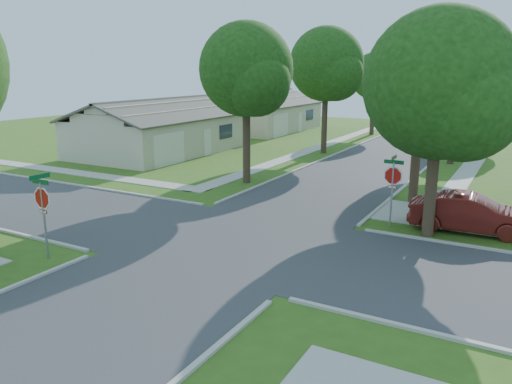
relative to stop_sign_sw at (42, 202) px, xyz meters
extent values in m
plane|color=#365717|center=(4.70, 4.70, -2.03)|extent=(100.00, 100.00, 0.00)
cube|color=#333335|center=(4.70, 4.70, -2.03)|extent=(7.00, 100.00, 0.02)
cube|color=#9E9B91|center=(10.80, 30.70, -2.01)|extent=(1.20, 40.00, 0.04)
cube|color=#9E9B91|center=(-1.40, 30.70, -2.01)|extent=(1.20, 40.00, 0.04)
cube|color=#9E9B91|center=(12.60, 11.80, -2.01)|extent=(8.80, 3.60, 0.05)
cube|color=gray|center=(0.00, 0.00, -0.68)|extent=(0.06, 0.06, 2.70)
cylinder|color=white|center=(0.00, 0.00, 0.12)|extent=(1.05, 0.02, 1.05)
cylinder|color=#B6130C|center=(0.00, 0.00, 0.12)|extent=(0.90, 0.03, 0.90)
cube|color=#B6130C|center=(0.00, 0.00, -0.35)|extent=(0.34, 0.03, 0.12)
cube|color=white|center=(0.00, 0.00, -0.35)|extent=(0.30, 0.03, 0.08)
cube|color=#0C5426|center=(0.00, 0.00, 0.69)|extent=(0.80, 0.02, 0.16)
cube|color=#0C5426|center=(0.00, 0.00, 0.87)|extent=(0.02, 0.80, 0.16)
cube|color=gray|center=(9.40, 9.40, -0.68)|extent=(0.06, 0.06, 2.70)
cylinder|color=white|center=(9.40, 9.40, 0.12)|extent=(1.05, 0.02, 1.05)
cylinder|color=#B6130C|center=(9.40, 9.40, 0.12)|extent=(0.90, 0.03, 0.90)
cube|color=#B6130C|center=(9.40, 9.40, -0.35)|extent=(0.34, 0.03, 0.12)
cube|color=white|center=(9.40, 9.40, -0.35)|extent=(0.30, 0.03, 0.08)
cube|color=#0C5426|center=(9.40, 9.40, 0.69)|extent=(0.80, 0.02, 0.16)
cube|color=#0C5426|center=(9.40, 9.40, 0.87)|extent=(0.02, 0.80, 0.16)
cylinder|color=#38281C|center=(9.40, 13.70, -0.05)|extent=(0.44, 0.44, 3.95)
sphere|color=#17360D|center=(9.40, 13.70, 3.85)|extent=(4.80, 4.80, 4.80)
sphere|color=#17360D|center=(10.24, 13.22, 3.25)|extent=(3.46, 3.46, 3.46)
sphere|color=#17360D|center=(8.68, 14.30, 3.37)|extent=(3.26, 3.26, 3.26)
cylinder|color=#38281C|center=(9.40, 25.70, 0.12)|extent=(0.44, 0.44, 4.30)
sphere|color=#17360D|center=(9.40, 25.70, 4.48)|extent=(5.40, 5.40, 5.40)
sphere|color=#17360D|center=(10.35, 25.16, 3.81)|extent=(3.89, 3.89, 3.89)
sphere|color=#17360D|center=(8.59, 26.38, 3.94)|extent=(3.67, 3.67, 3.67)
cylinder|color=#38281C|center=(9.40, 38.70, 0.07)|extent=(0.44, 0.44, 4.20)
sphere|color=#17360D|center=(9.40, 38.70, 4.19)|extent=(5.00, 5.00, 5.00)
sphere|color=#17360D|center=(10.28, 38.20, 3.57)|extent=(3.60, 3.60, 3.60)
sphere|color=#17360D|center=(8.65, 39.33, 3.69)|extent=(3.40, 3.40, 3.40)
cylinder|color=#38281C|center=(0.00, 13.70, 0.09)|extent=(0.44, 0.44, 4.25)
sphere|color=#17360D|center=(0.00, 13.70, 4.34)|extent=(5.20, 5.20, 5.20)
sphere|color=#17360D|center=(0.91, 13.18, 3.69)|extent=(3.74, 3.74, 3.74)
sphere|color=#17360D|center=(-0.78, 14.35, 3.82)|extent=(3.54, 3.54, 3.54)
cylinder|color=#38281C|center=(0.00, 25.70, 0.19)|extent=(0.44, 0.44, 4.44)
sphere|color=#17360D|center=(0.00, 25.70, 4.73)|extent=(5.60, 5.60, 5.60)
sphere|color=#17360D|center=(0.98, 25.14, 4.03)|extent=(4.03, 4.03, 4.03)
sphere|color=#17360D|center=(-0.84, 26.40, 4.17)|extent=(3.81, 3.81, 3.81)
cylinder|color=#38281C|center=(0.00, 38.70, -0.08)|extent=(0.44, 0.44, 3.90)
sphere|color=#17360D|center=(0.00, 38.70, 3.70)|extent=(4.60, 4.60, 4.60)
sphere|color=#17360D|center=(0.80, 38.24, 3.13)|extent=(3.31, 3.31, 3.31)
sphere|color=#17360D|center=(-0.69, 39.28, 3.24)|extent=(3.13, 3.13, 3.13)
cylinder|color=#38281C|center=(11.00, 8.90, -0.26)|extent=(0.44, 0.44, 3.54)
sphere|color=#17360D|center=(11.00, 8.90, 3.83)|extent=(5.60, 5.60, 5.60)
sphere|color=#17360D|center=(11.98, 8.34, 3.13)|extent=(4.03, 4.03, 4.03)
sphere|color=#17360D|center=(10.16, 9.60, 3.27)|extent=(3.81, 3.81, 3.81)
cube|color=#B5AA8E|center=(-11.30, 19.70, -0.63)|extent=(8.00, 13.00, 2.80)
cube|color=#4B4641|center=(-9.30, 19.70, 1.42)|extent=(4.42, 13.60, 1.56)
cube|color=#4B4641|center=(-13.30, 19.70, 1.42)|extent=(4.42, 13.60, 1.56)
cube|color=silver|center=(-7.27, 15.80, -0.93)|extent=(0.06, 3.20, 2.20)
cube|color=silver|center=(-7.27, 20.35, -1.03)|extent=(0.06, 0.90, 2.00)
cube|color=#1E2633|center=(-7.27, 22.95, -0.48)|extent=(0.06, 1.80, 1.10)
cube|color=#B5AA8E|center=(-11.30, 36.70, -0.63)|extent=(8.00, 13.00, 2.80)
cube|color=#4B4641|center=(-9.30, 36.70, 1.42)|extent=(4.42, 13.60, 1.56)
cube|color=#4B4641|center=(-13.30, 36.70, 1.42)|extent=(4.42, 13.60, 1.56)
cube|color=silver|center=(-7.27, 32.80, -0.93)|extent=(0.06, 3.20, 2.20)
cube|color=silver|center=(-7.27, 37.35, -1.03)|extent=(0.06, 0.90, 2.00)
cube|color=#1E2633|center=(-7.27, 39.95, -0.48)|extent=(0.06, 1.80, 1.10)
imported|color=#5F1813|center=(12.38, 10.20, -1.26)|extent=(4.79, 1.94, 1.54)
imported|color=black|center=(5.90, 33.15, -1.30)|extent=(2.04, 4.41, 1.46)
imported|color=black|center=(3.50, 46.34, -1.33)|extent=(2.34, 4.95, 1.40)
camera|label=1|loc=(14.17, -10.67, 4.33)|focal=35.00mm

